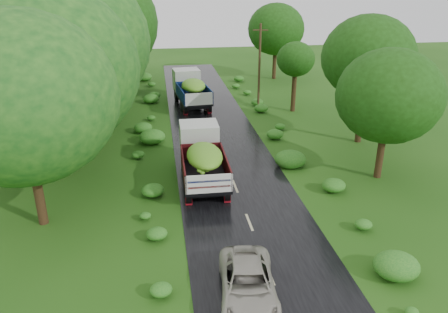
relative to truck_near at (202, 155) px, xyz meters
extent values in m
plane|color=#1C490F|center=(1.75, -9.22, -1.61)|extent=(120.00, 120.00, 0.00)
cube|color=black|center=(1.75, -4.22, -1.60)|extent=(6.50, 80.00, 0.02)
cube|color=#BFB78C|center=(1.75, -9.22, -1.59)|extent=(0.12, 1.60, 0.00)
cube|color=#BFB78C|center=(1.75, -5.22, -1.59)|extent=(0.12, 1.60, 0.00)
cube|color=#BFB78C|center=(1.75, -1.22, -1.59)|extent=(0.12, 1.60, 0.00)
cube|color=#BFB78C|center=(1.75, 2.78, -1.59)|extent=(0.12, 1.60, 0.00)
cube|color=#BFB78C|center=(1.75, 6.78, -1.59)|extent=(0.12, 1.60, 0.00)
cube|color=#BFB78C|center=(1.75, 10.78, -1.59)|extent=(0.12, 1.60, 0.00)
cube|color=#BFB78C|center=(1.75, 14.78, -1.59)|extent=(0.12, 1.60, 0.00)
cube|color=#BFB78C|center=(1.75, 18.78, -1.59)|extent=(0.12, 1.60, 0.00)
cube|color=#BFB78C|center=(1.75, 22.78, -1.59)|extent=(0.12, 1.60, 0.00)
cube|color=#BFB78C|center=(1.75, 26.78, -1.59)|extent=(0.12, 1.60, 0.00)
cube|color=#BFB78C|center=(1.75, 30.78, -1.59)|extent=(0.12, 1.60, 0.00)
cube|color=black|center=(0.00, -0.34, -0.92)|extent=(1.89, 5.99, 0.30)
cylinder|color=black|center=(-1.01, 1.84, -1.08)|extent=(0.31, 1.06, 1.06)
cylinder|color=black|center=(1.05, 1.82, -1.08)|extent=(0.31, 1.06, 1.06)
cylinder|color=black|center=(-1.05, -1.68, -1.08)|extent=(0.31, 1.06, 1.06)
cylinder|color=black|center=(1.01, -1.70, -1.08)|extent=(0.31, 1.06, 1.06)
cylinder|color=black|center=(-1.06, -2.77, -1.08)|extent=(0.31, 1.06, 1.06)
cylinder|color=black|center=(1.00, -2.79, -1.08)|extent=(0.31, 1.06, 1.06)
cube|color=maroon|center=(-1.06, -3.13, -1.32)|extent=(0.36, 0.05, 0.48)
cube|color=maroon|center=(1.00, -3.15, -1.32)|extent=(0.36, 0.05, 0.48)
cube|color=silver|center=(0.02, 2.05, 0.23)|extent=(2.36, 2.04, 2.01)
cube|color=black|center=(-0.02, -1.45, -0.69)|extent=(2.48, 4.58, 0.17)
cube|color=#4D0D14|center=(-1.19, -1.44, -0.10)|extent=(0.13, 4.56, 1.01)
cube|color=#4D0D14|center=(1.16, -1.46, -0.10)|extent=(0.13, 4.56, 1.01)
cube|color=#4D0D14|center=(0.01, 0.79, -0.10)|extent=(2.44, 0.11, 1.01)
cube|color=silver|center=(-0.04, -3.69, -0.10)|extent=(2.44, 0.11, 1.01)
ellipsoid|color=#358918|center=(-0.02, -1.45, 0.53)|extent=(2.09, 3.85, 1.06)
cube|color=black|center=(0.65, 15.85, -0.90)|extent=(2.53, 6.34, 0.31)
cylinder|color=black|center=(-0.64, 17.97, -1.06)|extent=(0.42, 1.12, 1.10)
cylinder|color=black|center=(1.48, 18.20, -1.06)|extent=(0.42, 1.12, 1.10)
cylinder|color=black|center=(-0.26, 14.34, -1.06)|extent=(0.42, 1.12, 1.10)
cylinder|color=black|center=(1.86, 14.57, -1.06)|extent=(0.42, 1.12, 1.10)
cylinder|color=black|center=(-0.14, 13.23, -1.06)|extent=(0.42, 1.12, 1.10)
cylinder|color=black|center=(1.98, 13.45, -1.06)|extent=(0.42, 1.12, 1.10)
cube|color=maroon|center=(-0.10, 12.85, -1.31)|extent=(0.38, 0.08, 0.49)
cube|color=maroon|center=(2.02, 13.08, -1.31)|extent=(0.38, 0.08, 0.49)
cube|color=silver|center=(0.39, 18.31, 0.30)|extent=(2.63, 2.33, 2.08)
cube|color=black|center=(0.77, 14.71, -0.66)|extent=(3.00, 4.96, 0.18)
cube|color=navy|center=(-0.44, 14.58, -0.05)|extent=(0.58, 4.70, 1.04)
cube|color=navy|center=(1.99, 14.83, -0.05)|extent=(0.58, 4.70, 1.04)
cube|color=navy|center=(0.53, 17.01, -0.05)|extent=(2.52, 0.35, 1.04)
cube|color=silver|center=(1.02, 12.40, -0.05)|extent=(2.52, 0.35, 1.04)
ellipsoid|color=#358918|center=(0.77, 14.71, 0.61)|extent=(2.52, 4.16, 1.10)
imported|color=#B1AB9D|center=(0.59, -10.51, -0.97)|extent=(2.54, 4.66, 1.24)
cylinder|color=#382616|center=(6.66, 14.45, 2.12)|extent=(0.24, 0.24, 7.46)
cube|color=#382616|center=(6.66, 14.45, 5.28)|extent=(1.30, 0.36, 0.09)
cylinder|color=black|center=(-8.25, -3.73, 1.98)|extent=(0.45, 0.45, 7.18)
ellipsoid|color=#183F0C|center=(-8.25, -3.73, 4.71)|extent=(4.13, 4.13, 3.72)
cylinder|color=black|center=(-8.53, 2.03, 2.06)|extent=(0.46, 0.46, 7.34)
ellipsoid|color=#183F0C|center=(-8.53, 2.03, 4.85)|extent=(4.61, 4.61, 4.15)
cylinder|color=black|center=(-7.39, 6.21, 1.53)|extent=(0.43, 0.43, 6.29)
ellipsoid|color=#183F0C|center=(-7.39, 6.21, 3.92)|extent=(3.70, 3.70, 3.33)
cylinder|color=black|center=(-9.06, 10.60, 2.21)|extent=(0.46, 0.46, 7.64)
ellipsoid|color=#183F0C|center=(-9.06, 10.60, 5.11)|extent=(5.06, 5.06, 4.55)
cylinder|color=black|center=(-7.63, 17.25, 1.57)|extent=(0.43, 0.43, 6.37)
ellipsoid|color=#183F0C|center=(-7.63, 17.25, 3.99)|extent=(3.61, 3.61, 3.25)
cylinder|color=black|center=(-8.23, 22.63, 2.31)|extent=(0.47, 0.47, 7.85)
ellipsoid|color=#183F0C|center=(-8.23, 22.63, 5.29)|extent=(5.01, 5.01, 4.51)
cylinder|color=black|center=(-7.42, 26.01, 2.08)|extent=(0.46, 0.46, 7.39)
ellipsoid|color=#183F0C|center=(-7.42, 26.01, 4.89)|extent=(4.57, 4.57, 4.12)
cylinder|color=black|center=(10.46, -1.21, 1.24)|extent=(0.42, 0.42, 5.70)
ellipsoid|color=#124B17|center=(10.46, -1.21, 3.40)|extent=(3.45, 3.45, 3.10)
cylinder|color=black|center=(11.91, 4.70, 1.87)|extent=(0.45, 0.45, 6.97)
ellipsoid|color=#124B17|center=(11.91, 4.70, 4.52)|extent=(3.56, 3.56, 3.20)
cylinder|color=black|center=(9.47, 12.92, 1.01)|extent=(0.41, 0.41, 5.24)
ellipsoid|color=#124B17|center=(9.47, 12.92, 3.00)|extent=(2.57, 2.57, 2.31)
cylinder|color=black|center=(11.16, 26.02, 1.58)|extent=(0.43, 0.43, 6.38)
ellipsoid|color=#124B17|center=(11.16, 26.02, 4.00)|extent=(3.57, 3.57, 3.21)
camera|label=1|loc=(-2.27, -23.41, 9.68)|focal=35.00mm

